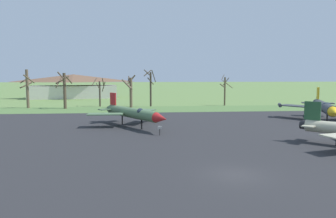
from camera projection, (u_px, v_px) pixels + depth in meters
ground_plane at (236, 175)px, 23.31m from camera, size 600.00×600.00×0.00m
asphalt_apron at (198, 137)px, 37.82m from camera, size 72.20×48.87×0.05m
grass_verge_strip at (172, 109)px, 67.96m from camera, size 132.20×12.00×0.06m
jet_fighter_front_right at (133, 113)px, 44.27m from camera, size 10.84×13.66×4.54m
info_placard_front_right at (160, 130)px, 38.40m from camera, size 0.47×0.26×1.16m
jet_fighter_rear_center at (324, 107)px, 50.33m from camera, size 13.40×15.70×5.09m
info_placard_rear_center at (336, 125)px, 42.18m from camera, size 0.63×0.24×1.00m
bare_tree_far_left at (27, 88)px, 69.64m from camera, size 3.58×3.62×8.39m
bare_tree_left_of_center at (64, 88)px, 68.13m from camera, size 3.57×3.56×7.92m
bare_tree_center at (100, 91)px, 73.68m from camera, size 3.18×2.70×6.53m
bare_tree_right_of_center at (130, 90)px, 70.81m from camera, size 3.09×3.13×7.27m
bare_tree_far_right at (150, 86)px, 73.18m from camera, size 2.88×3.18×8.43m
bare_tree_backdrop_extra at (225, 90)px, 75.86m from camera, size 2.82×2.74×7.34m
visitor_building at (74, 86)px, 100.11m from camera, size 28.35×13.45×7.37m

